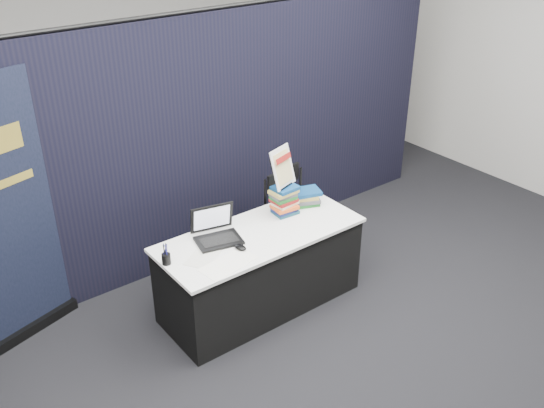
{
  "coord_description": "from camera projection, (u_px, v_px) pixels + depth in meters",
  "views": [
    {
      "loc": [
        -2.61,
        -3.02,
        3.42
      ],
      "look_at": [
        0.13,
        0.55,
        0.99
      ],
      "focal_mm": 40.0,
      "sensor_mm": 36.0,
      "label": 1
    }
  ],
  "objects": [
    {
      "name": "pen_cup",
      "position": [
        166.0,
        259.0,
        4.73
      ],
      "size": [
        0.07,
        0.07,
        0.09
      ],
      "primitive_type": "cylinder",
      "rotation": [
        0.0,
        0.0,
        -0.07
      ],
      "color": "black",
      "rests_on": "display_table"
    },
    {
      "name": "floor",
      "position": [
        299.0,
        335.0,
        5.13
      ],
      "size": [
        8.0,
        8.0,
        0.0
      ],
      "primitive_type": "plane",
      "color": "black",
      "rests_on": "ground"
    },
    {
      "name": "pullup_banner",
      "position": [
        4.0,
        234.0,
        4.7
      ],
      "size": [
        0.93,
        0.36,
        2.22
      ],
      "rotation": [
        0.0,
        0.0,
        0.29
      ],
      "color": "black",
      "rests_on": "floor"
    },
    {
      "name": "brochure_mid",
      "position": [
        222.0,
        268.0,
        4.7
      ],
      "size": [
        0.35,
        0.27,
        0.0
      ],
      "primitive_type": "cube",
      "rotation": [
        0.0,
        0.0,
        0.14
      ],
      "color": "white",
      "rests_on": "display_table"
    },
    {
      "name": "info_sign",
      "position": [
        283.0,
        168.0,
        5.28
      ],
      "size": [
        0.29,
        0.18,
        0.37
      ],
      "rotation": [
        0.0,
        0.0,
        0.31
      ],
      "color": "black",
      "rests_on": "book_stack_tall"
    },
    {
      "name": "book_stack_tall",
      "position": [
        285.0,
        200.0,
        5.4
      ],
      "size": [
        0.22,
        0.17,
        0.26
      ],
      "rotation": [
        0.0,
        0.0,
        -0.01
      ],
      "color": "#164556",
      "rests_on": "display_table"
    },
    {
      "name": "mouse",
      "position": [
        240.0,
        247.0,
        4.93
      ],
      "size": [
        0.09,
        0.13,
        0.04
      ],
      "primitive_type": "ellipsoid",
      "rotation": [
        0.0,
        0.0,
        0.2
      ],
      "color": "black",
      "rests_on": "display_table"
    },
    {
      "name": "stacking_chair",
      "position": [
        294.0,
        218.0,
        5.78
      ],
      "size": [
        0.53,
        0.54,
        1.0
      ],
      "rotation": [
        0.0,
        0.0,
        0.19
      ],
      "color": "black",
      "rests_on": "floor"
    },
    {
      "name": "brochure_left",
      "position": [
        203.0,
        258.0,
        4.82
      ],
      "size": [
        0.36,
        0.33,
        0.0
      ],
      "primitive_type": "cube",
      "rotation": [
        0.0,
        0.0,
        0.57
      ],
      "color": "silver",
      "rests_on": "display_table"
    },
    {
      "name": "book_stack_short",
      "position": [
        305.0,
        197.0,
        5.59
      ],
      "size": [
        0.29,
        0.25,
        0.14
      ],
      "rotation": [
        0.0,
        0.0,
        -0.34
      ],
      "color": "#1A6423",
      "rests_on": "display_table"
    },
    {
      "name": "brochure_right",
      "position": [
        236.0,
        260.0,
        4.8
      ],
      "size": [
        0.33,
        0.26,
        0.0
      ],
      "primitive_type": "cube",
      "rotation": [
        0.0,
        0.0,
        0.15
      ],
      "color": "white",
      "rests_on": "display_table"
    },
    {
      "name": "display_table",
      "position": [
        260.0,
        269.0,
        5.34
      ],
      "size": [
        1.8,
        0.75,
        0.75
      ],
      "color": "black",
      "rests_on": "floor"
    },
    {
      "name": "drape_partition",
      "position": [
        193.0,
        146.0,
        5.68
      ],
      "size": [
        6.0,
        0.08,
        2.4
      ],
      "primitive_type": "cube",
      "color": "black",
      "rests_on": "floor"
    },
    {
      "name": "laptop",
      "position": [
        215.0,
        233.0,
        5.04
      ],
      "size": [
        0.42,
        0.37,
        0.28
      ],
      "rotation": [
        0.0,
        0.0,
        -0.23
      ],
      "color": "black",
      "rests_on": "display_table"
    },
    {
      "name": "wall_back",
      "position": [
        84.0,
        39.0,
        7.1
      ],
      "size": [
        8.0,
        0.02,
        3.5
      ],
      "primitive_type": "cube",
      "color": "#ABA8A2",
      "rests_on": "floor"
    }
  ]
}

